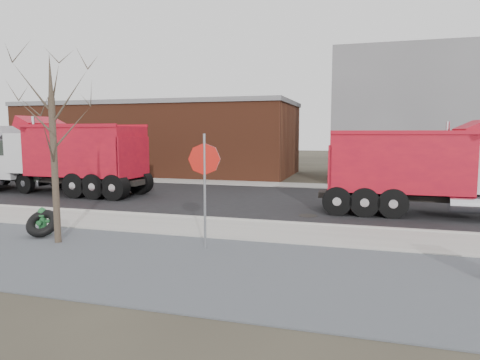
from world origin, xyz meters
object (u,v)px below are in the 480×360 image
(truck_tire, at_px, (43,223))
(stop_sign, at_px, (205,172))
(fire_hydrant, at_px, (43,222))
(dump_truck_red_b, at_px, (66,155))
(dump_truck_red_a, at_px, (429,168))

(truck_tire, distance_m, stop_sign, 5.33)
(fire_hydrant, distance_m, dump_truck_red_b, 9.18)
(truck_tire, height_order, dump_truck_red_a, dump_truck_red_a)
(dump_truck_red_a, relative_size, dump_truck_red_b, 0.94)
(fire_hydrant, xyz_separation_m, dump_truck_red_b, (-5.03, 7.52, 1.55))
(truck_tire, height_order, stop_sign, stop_sign)
(dump_truck_red_b, bearing_deg, fire_hydrant, 126.20)
(fire_hydrant, distance_m, dump_truck_red_a, 13.33)
(fire_hydrant, height_order, dump_truck_red_a, dump_truck_red_a)
(stop_sign, xyz_separation_m, dump_truck_red_b, (-10.28, 7.64, -0.12))
(stop_sign, height_order, dump_truck_red_b, dump_truck_red_b)
(stop_sign, relative_size, dump_truck_red_a, 0.36)
(dump_truck_red_a, bearing_deg, truck_tire, -149.55)
(stop_sign, xyz_separation_m, dump_truck_red_a, (6.26, 6.69, -0.29))
(fire_hydrant, bearing_deg, dump_truck_red_a, 17.63)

